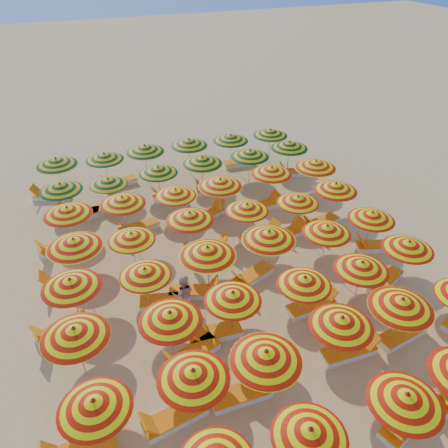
{
  "coord_description": "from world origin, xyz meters",
  "views": [
    {
      "loc": [
        -4.96,
        -12.1,
        10.69
      ],
      "look_at": [
        0.0,
        0.5,
        1.6
      ],
      "focal_mm": 35.0,
      "sensor_mm": 36.0,
      "label": 1
    }
  ],
  "objects": [
    {
      "name": "umbrella_25",
      "position": [
        -3.39,
        0.98,
        1.6
      ],
      "size": [
        1.85,
        1.85,
        1.82
      ],
      "color": "silver",
      "rests_on": "ground"
    },
    {
      "name": "umbrella_34",
      "position": [
        3.5,
        3.53,
        1.76
      ],
      "size": [
        2.38,
        2.38,
        1.99
      ],
      "color": "silver",
      "rests_on": "ground"
    },
    {
      "name": "lounger_29",
      "position": [
        -4.98,
        5.76,
        0.15
      ],
      "size": [
        1.82,
        0.93,
        0.69
      ],
      "rotation": [
        0.0,
        0.0,
        2.93
      ],
      "color": "white",
      "rests_on": "ground"
    },
    {
      "name": "umbrella_30",
      "position": [
        -5.37,
        3.37,
        1.75
      ],
      "size": [
        1.88,
        1.88,
        1.99
      ],
      "color": "silver",
      "rests_on": "ground"
    },
    {
      "name": "lounger_2",
      "position": [
        1.75,
        -7.78,
        0.15
      ],
      "size": [
        1.83,
        1.1,
        0.69
      ],
      "rotation": [
        0.0,
        0.0,
        3.46
      ],
      "color": "white",
      "rests_on": "ground"
    },
    {
      "name": "umbrella_41",
      "position": [
        5.58,
        5.71,
        1.77
      ],
      "size": [
        2.08,
        2.08,
        2.01
      ],
      "color": "silver",
      "rests_on": "ground"
    },
    {
      "name": "umbrella_33",
      "position": [
        0.9,
        3.25,
        1.8
      ],
      "size": [
        2.03,
        2.03,
        2.04
      ],
      "color": "silver",
      "rests_on": "ground"
    },
    {
      "name": "umbrella_22",
      "position": [
        3.33,
        -1.3,
        1.67
      ],
      "size": [
        1.83,
        1.83,
        1.9
      ],
      "color": "silver",
      "rests_on": "ground"
    },
    {
      "name": "umbrella_12",
      "position": [
        -5.73,
        -3.11,
        1.76
      ],
      "size": [
        2.0,
        2.0,
        2.0
      ],
      "color": "silver",
      "rests_on": "ground"
    },
    {
      "name": "lounger_32",
      "position": [
        1.4,
        5.51,
        0.15
      ],
      "size": [
        1.81,
        0.89,
        0.69
      ],
      "rotation": [
        0.0,
        0.0,
        2.95
      ],
      "color": "white",
      "rests_on": "ground"
    },
    {
      "name": "beachgoer_a",
      "position": [
        -1.39,
        0.39,
        0.65
      ],
      "size": [
        0.48,
        0.56,
        1.3
      ],
      "primitive_type": "imported",
      "rotation": [
        0.0,
        0.0,
        5.15
      ],
      "color": "tan",
      "rests_on": "ground"
    },
    {
      "name": "lounger_7",
      "position": [
        1.81,
        -5.29,
        0.15
      ],
      "size": [
        1.75,
        0.64,
        0.69
      ],
      "rotation": [
        0.0,
        0.0,
        -0.04
      ],
      "color": "white",
      "rests_on": "ground"
    },
    {
      "name": "lounger_5",
      "position": [
        -3.77,
        -5.47,
        0.15
      ],
      "size": [
        1.8,
        0.84,
        0.69
      ],
      "rotation": [
        0.0,
        0.0,
        3.3
      ],
      "color": "white",
      "rests_on": "ground"
    },
    {
      "name": "lounger_30",
      "position": [
        -4.0,
        5.71,
        0.15
      ],
      "size": [
        1.83,
        1.16,
        0.69
      ],
      "rotation": [
        0.0,
        0.0,
        0.36
      ],
      "color": "white",
      "rests_on": "ground"
    },
    {
      "name": "lounger_27",
      "position": [
        0.4,
        3.48,
        0.15
      ],
      "size": [
        1.82,
        1.17,
        0.69
      ],
      "rotation": [
        0.0,
        0.0,
        0.37
      ],
      "color": "white",
      "rests_on": "ground"
    },
    {
      "name": "umbrella_39",
      "position": [
        0.9,
        5.56,
        1.81
      ],
      "size": [
        2.17,
        2.17,
        2.05
      ],
      "color": "silver",
      "rests_on": "ground"
    },
    {
      "name": "umbrella_29",
      "position": [
        5.33,
        1.19,
        1.74
      ],
      "size": [
        2.12,
        2.12,
        1.98
      ],
      "color": "silver",
      "rests_on": "ground"
    },
    {
      "name": "umbrella_36",
      "position": [
        -5.48,
        5.54,
        1.69
      ],
      "size": [
        2.31,
        2.31,
        1.92
      ],
      "color": "silver",
      "rests_on": "ground"
    },
    {
      "name": "lounger_22",
      "position": [
        2.94,
        0.81,
        0.15
      ],
      "size": [
        1.83,
        1.04,
        0.69
      ],
      "rotation": [
        0.0,
        0.0,
        0.28
      ],
      "color": "white",
      "rests_on": "ground"
    },
    {
      "name": "umbrella_27",
      "position": [
        1.27,
        1.24,
        1.62
      ],
      "size": [
        1.84,
        1.84,
        1.84
      ],
      "color": "silver",
      "rests_on": "ground"
    },
    {
      "name": "umbrella_43",
      "position": [
        -3.28,
        7.9,
        1.7
      ],
      "size": [
        1.99,
        1.99,
        1.93
      ],
      "color": "silver",
      "rests_on": "ground"
    },
    {
      "name": "lounger_11",
      "position": [
        -1.79,
        -3.13,
        0.15
      ],
      "size": [
        1.77,
        0.72,
        0.69
      ],
      "rotation": [
        0.0,
        0.0,
        3.06
      ],
      "color": "white",
      "rests_on": "ground"
    },
    {
      "name": "umbrella_7",
      "position": [
        -3.17,
        -5.51,
        1.71
      ],
      "size": [
        2.43,
        2.43,
        1.95
      ],
      "color": "silver",
      "rests_on": "ground"
    },
    {
      "name": "lounger_16",
      "position": [
        -1.73,
        -1.09,
        0.15
      ],
      "size": [
        1.83,
        1.15,
        0.69
      ],
      "rotation": [
        0.0,
        0.0,
        -0.35
      ],
      "color": "white",
      "rests_on": "ground"
    },
    {
      "name": "umbrella_47",
      "position": [
        5.49,
        7.64,
        1.73
      ],
      "size": [
        2.36,
        2.36,
        1.96
      ],
      "color": "silver",
      "rests_on": "ground"
    },
    {
      "name": "lounger_25",
      "position": [
        -2.74,
        3.61,
        0.15
      ],
      "size": [
        1.82,
        0.93,
        0.69
      ],
      "rotation": [
        0.0,
        0.0,
        3.35
      ],
      "color": "white",
      "rests_on": "ground"
    },
    {
      "name": "umbrella_8",
      "position": [
        -1.29,
        -5.7,
        1.77
      ],
      "size": [
        2.38,
        2.38,
        2.02
      ],
      "color": "silver",
      "rests_on": "ground"
    },
    {
      "name": "umbrella_24",
      "position": [
        -5.34,
        1.01,
        1.81
      ],
      "size": [
        2.57,
        2.57,
        2.06
      ],
      "color": "silver",
      "rests_on": "ground"
    },
    {
      "name": "umbrella_16",
      "position": [
        3.24,
        -3.51,
        1.67
      ],
      "size": [
        2.18,
        2.18,
        1.9
      ],
      "color": "silver",
      "rests_on": "ground"
    },
    {
      "name": "umbrella_10",
      "position": [
        3.19,
        -5.44,
        1.77
      ],
      "size": [
        2.05,
        2.05,
        2.01
      ],
      "color": "silver",
      "rests_on": "ground"
    },
    {
      "name": "umbrella_13",
      "position": [
        -3.18,
        -3.44,
        1.72
      ],
      "size": [
        2.4,
        2.4,
        1.96
      ],
      "color": "silver",
      "rests_on": "ground"
    },
    {
      "name": "umbrella_37",
      "position": [
        -3.49,
        5.55,
        1.56
      ],
      "size": [
        1.75,
        1.75,
        1.78
      ],
      "color": "silver",
      "rests_on": "ground"
    },
    {
      "name": "lounger_19",
      "position": [
        -5.94,
        1.17,
        0.15
      ],
      "size": [
        1.75,
        0.65,
        0.69
      ],
      "rotation": [
        0.0,
        0.0,
        3.1
      ],
      "color": "white",
      "rests_on": "ground"
    },
    {
      "name": "umbrella_6",
      "position": [
        -5.54,
        -5.41,
        1.65
      ],
      "size": [
        2.14,
        2.14,
        1.88
      ],
      "color": "silver",
      "rests_on": "ground"
    },
    {
      "name": "lounger_6",
      "position": [
        -1.79,
        -5.47,
        0.15
      ],
      "size": [
        1.75,
        0.63,
        0.69
      ],
      "rotation": [
        0.0,
        0.0,
        -0.03
      ],
      "color": "white",
      "rests_on": "ground"
    },
    {
      "name": "lounger_36",
      "position": [
        3.82,
        7.82,
        0.15
      ],
      "size": [
        1.78,
        0.72,
        0.69
      ],
      "rotation": [
        0.0,
        0.0,
        -0.08
      ],
      "color": "white",
      "rests_on": "ground"
    },
    {
      "name": "lounger_20",
      "position": [
        -0.48,
        1.2,
        0.15
      ],
      "size": [
        1.82,
        0.95,
        0.69
      ],
      "rotation": [
        0.0,
        0.0,
        -0.22
      ],
      "color": "white",
      "rests_on": "ground"
    },
    {
      "name": "umbrella_19",
      "position": [
        -3.38,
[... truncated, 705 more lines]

